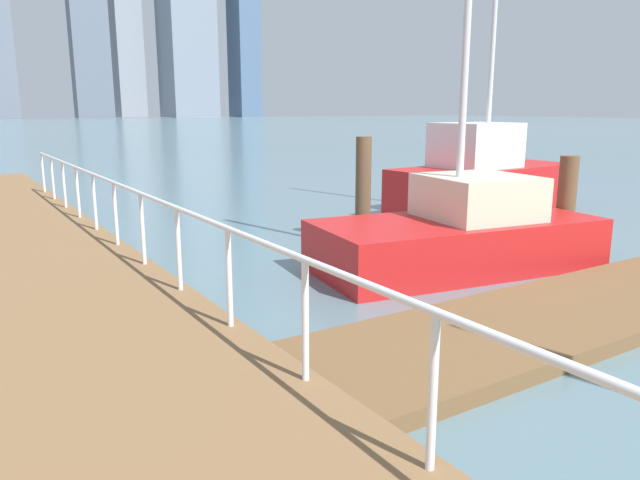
# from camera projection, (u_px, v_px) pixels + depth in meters

# --- Properties ---
(ground_plane) EXTENTS (300.00, 300.00, 0.00)m
(ground_plane) POSITION_uv_depth(u_px,v_px,m) (215.00, 219.00, 14.65)
(ground_plane) COLOR slate
(floating_dock) EXTENTS (11.16, 2.00, 0.18)m
(floating_dock) POSITION_uv_depth(u_px,v_px,m) (617.00, 299.00, 8.24)
(floating_dock) COLOR brown
(floating_dock) RESTS_ON ground_plane
(boardwalk_railing) EXTENTS (0.06, 27.57, 1.08)m
(boardwalk_railing) POSITION_uv_depth(u_px,v_px,m) (305.00, 286.00, 4.92)
(boardwalk_railing) COLOR white
(boardwalk_railing) RESTS_ON boardwalk
(dock_piling_1) EXTENTS (0.31, 0.31, 2.10)m
(dock_piling_1) POSITION_uv_depth(u_px,v_px,m) (363.00, 190.00, 11.93)
(dock_piling_1) COLOR brown
(dock_piling_1) RESTS_ON ground_plane
(dock_piling_4) EXTENTS (0.34, 0.34, 1.80)m
(dock_piling_4) POSITION_uv_depth(u_px,v_px,m) (566.00, 204.00, 11.17)
(dock_piling_4) COLOR brown
(dock_piling_4) RESTS_ON ground_plane
(moored_boat_2) EXTENTS (5.35, 2.29, 8.13)m
(moored_boat_2) POSITION_uv_depth(u_px,v_px,m) (483.00, 180.00, 15.10)
(moored_boat_2) COLOR red
(moored_boat_2) RESTS_ON ground_plane
(moored_boat_3) EXTENTS (5.03, 2.80, 7.29)m
(moored_boat_3) POSITION_uv_depth(u_px,v_px,m) (460.00, 233.00, 10.08)
(moored_boat_3) COLOR red
(moored_boat_3) RESTS_ON ground_plane
(skyline_tower_4) EXTENTS (7.87, 8.83, 42.64)m
(skyline_tower_4) POSITION_uv_depth(u_px,v_px,m) (125.00, 38.00, 165.97)
(skyline_tower_4) COLOR #8C939E
(skyline_tower_4) RESTS_ON ground_plane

